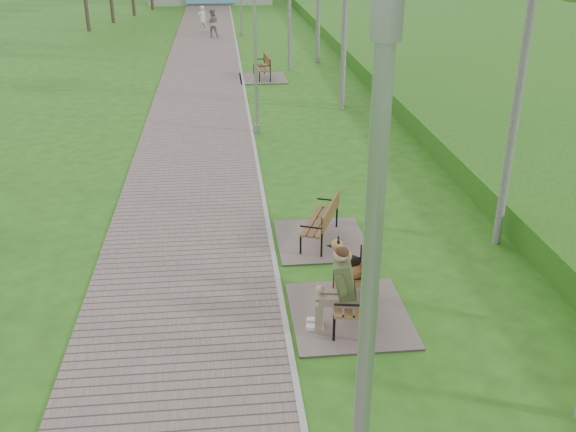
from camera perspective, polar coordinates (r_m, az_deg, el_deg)
The scene contains 10 objects.
walkway at distance 28.40m, azimuth -7.68°, elevation 11.95°, with size 3.50×67.00×0.04m, color #6D5E58.
kerb at distance 28.40m, azimuth -4.07°, elevation 12.11°, with size 0.10×67.00×0.05m, color #999993.
embankment at distance 29.85m, azimuth 20.22°, elevation 11.26°, with size 14.00×70.00×1.60m, color #3D8A21.
bench_main at distance 10.87m, azimuth 5.12°, elevation -6.82°, with size 2.00×2.22×1.75m.
bench_second at distance 13.52m, azimuth 2.83°, elevation -1.45°, with size 1.86×2.07×1.14m.
bench_third at distance 28.29m, azimuth -2.33°, elevation 12.53°, with size 1.98×2.20×1.22m.
lamp_post_near at distance 5.31m, azimuth 6.68°, elevation -16.12°, with size 0.22×0.22×5.77m.
lamp_post_second at distance 20.25m, azimuth -2.88°, elevation 13.38°, with size 0.18×0.18×4.73m.
pedestrian_near at distance 41.62m, azimuth -7.64°, elevation 16.99°, with size 0.56×0.37×1.53m, color silver.
pedestrian_far at distance 39.25m, azimuth -6.76°, elevation 16.68°, with size 0.80×0.63×1.66m, color gray.
Camera 1 is at (-0.89, -6.21, 6.15)m, focal length 40.00 mm.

